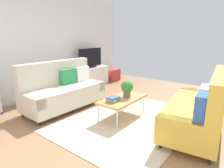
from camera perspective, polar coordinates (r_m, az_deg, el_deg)
The scene contains 16 objects.
ground_plane at distance 3.97m, azimuth 3.81°, elevation -10.73°, with size 7.68×7.68×0.00m, color #936B47.
wall_far at distance 5.65m, azimuth -20.69°, elevation 11.10°, with size 6.40×0.12×2.90m, color silver.
area_rug at distance 3.96m, azimuth 5.08°, elevation -10.72°, with size 2.90×2.20×0.01m, color beige.
couch_beige at distance 4.62m, azimuth -14.33°, elevation -1.61°, with size 1.92×0.89×1.10m.
couch_green at distance 3.66m, azimuth 24.73°, elevation -6.68°, with size 1.99×1.06×1.10m.
coffee_table at distance 3.95m, azimuth 3.15°, elevation -4.66°, with size 1.10×0.56×0.42m.
tv_console at distance 6.52m, azimuth -6.45°, elevation 2.18°, with size 1.40×0.44×0.64m, color silver.
tv at distance 6.40m, azimuth -6.48°, elevation 7.69°, with size 1.00×0.20×0.64m.
storage_trunk at distance 7.29m, azimuth 0.15°, elevation 2.75°, with size 0.52×0.40×0.44m, color #B2382D.
potted_plant at distance 3.97m, azimuth 4.52°, elevation -1.11°, with size 0.26×0.26×0.36m.
table_book_0 at distance 3.75m, azimuth 0.29°, elevation -5.07°, with size 0.24×0.18×0.03m, color #3F8C4C.
table_book_1 at distance 3.74m, azimuth 0.29°, elevation -4.64°, with size 0.24×0.18×0.03m, color orange.
table_book_2 at distance 3.73m, azimuth 0.29°, elevation -4.13°, with size 0.24×0.18×0.04m, color #3359B2.
vase_0 at distance 6.08m, azimuth -10.70°, elevation 5.03°, with size 0.14×0.14×0.17m, color #B24C4C.
bottle_0 at distance 6.15m, azimuth -8.76°, elevation 5.31°, with size 0.05×0.05×0.19m, color silver.
bottle_1 at distance 6.22m, azimuth -8.12°, elevation 5.41°, with size 0.05×0.05×0.19m, color #3F8C4C.
Camera 1 is at (-3.00, -1.98, 1.67)m, focal length 30.49 mm.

